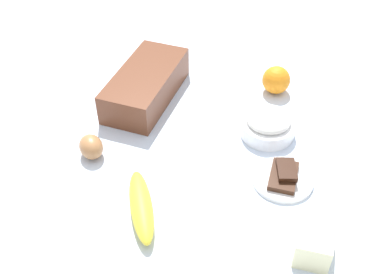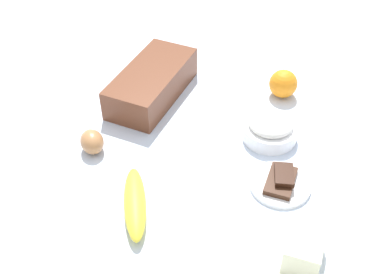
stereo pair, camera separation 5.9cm
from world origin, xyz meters
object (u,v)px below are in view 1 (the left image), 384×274
flour_bowl (268,124)px  chocolate_plate (283,178)px  egg_near_butter (91,147)px  orange_fruit (276,80)px  butter_block (314,241)px  banana (141,206)px  loaf_pan (146,84)px

flour_bowl → chocolate_plate: 0.15m
egg_near_butter → chocolate_plate: bearing=-84.9°
orange_fruit → butter_block: orange_fruit is taller
orange_fruit → egg_near_butter: size_ratio=1.10×
chocolate_plate → flour_bowl: bearing=21.9°
banana → orange_fruit: 0.52m
orange_fruit → flour_bowl: bearing=-177.5°
orange_fruit → butter_block: 0.50m
loaf_pan → egg_near_butter: size_ratio=4.39×
orange_fruit → egg_near_butter: (-0.35, 0.36, -0.01)m
flour_bowl → orange_fruit: orange_fruit is taller
loaf_pan → orange_fruit: loaf_pan is taller
loaf_pan → orange_fruit: bearing=-65.5°
egg_near_butter → butter_block: bearing=-104.2°
banana → egg_near_butter: (0.13, 0.17, 0.01)m
orange_fruit → chocolate_plate: bearing=-168.4°
flour_bowl → orange_fruit: size_ratio=1.76×
banana → butter_block: butter_block is taller
orange_fruit → chocolate_plate: (-0.32, -0.06, -0.03)m
loaf_pan → chocolate_plate: bearing=-113.6°
flour_bowl → orange_fruit: (0.17, 0.01, 0.01)m
banana → butter_block: 0.33m
banana → chocolate_plate: bearing=-57.7°
orange_fruit → egg_near_butter: bearing=134.6°
butter_block → egg_near_butter: butter_block is taller
orange_fruit → chocolate_plate: size_ratio=0.56×
banana → orange_fruit: bearing=-22.0°
butter_block → chocolate_plate: 0.18m
butter_block → chocolate_plate: butter_block is taller
chocolate_plate → butter_block: bearing=-155.5°
banana → egg_near_butter: bearing=52.7°
loaf_pan → butter_block: (-0.36, -0.46, -0.01)m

